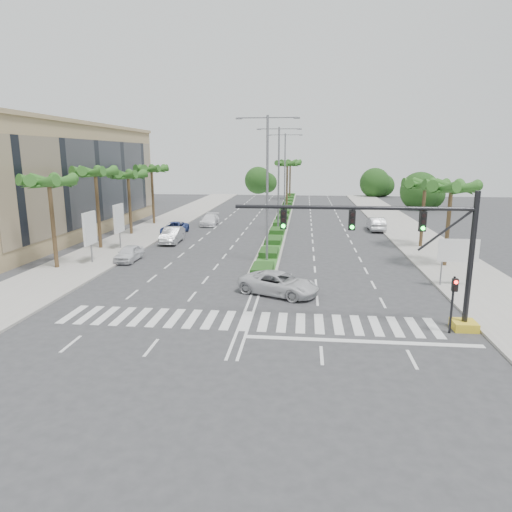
# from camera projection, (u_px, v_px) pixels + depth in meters

# --- Properties ---
(ground) EXTENTS (160.00, 160.00, 0.00)m
(ground) POSITION_uv_depth(u_px,v_px,m) (246.00, 321.00, 25.03)
(ground) COLOR #333335
(ground) RESTS_ON ground
(footpath_right) EXTENTS (6.00, 120.00, 0.15)m
(footpath_right) POSITION_uv_depth(u_px,v_px,m) (433.00, 251.00, 42.85)
(footpath_right) COLOR gray
(footpath_right) RESTS_ON ground
(footpath_left) EXTENTS (6.00, 120.00, 0.15)m
(footpath_left) POSITION_uv_depth(u_px,v_px,m) (122.00, 244.00, 46.00)
(footpath_left) COLOR gray
(footpath_left) RESTS_ON ground
(median) EXTENTS (2.20, 75.00, 0.20)m
(median) POSITION_uv_depth(u_px,v_px,m) (284.00, 215.00, 68.68)
(median) COLOR gray
(median) RESTS_ON ground
(median_grass) EXTENTS (1.80, 75.00, 0.04)m
(median_grass) POSITION_uv_depth(u_px,v_px,m) (284.00, 214.00, 68.66)
(median_grass) COLOR #23551D
(median_grass) RESTS_ON median
(building) EXTENTS (12.00, 36.00, 12.00)m
(building) POSITION_uv_depth(u_px,v_px,m) (48.00, 181.00, 51.66)
(building) COLOR tan
(building) RESTS_ON ground
(signal_gantry) EXTENTS (12.60, 1.20, 7.20)m
(signal_gantry) POSITION_uv_depth(u_px,v_px,m) (425.00, 264.00, 23.32)
(signal_gantry) COLOR gold
(signal_gantry) RESTS_ON ground
(pedestrian_signal) EXTENTS (0.28, 0.36, 3.00)m
(pedestrian_signal) POSITION_uv_depth(u_px,v_px,m) (453.00, 295.00, 22.83)
(pedestrian_signal) COLOR black
(pedestrian_signal) RESTS_ON ground
(direction_sign) EXTENTS (2.70, 0.11, 3.40)m
(direction_sign) POSITION_uv_depth(u_px,v_px,m) (458.00, 253.00, 30.85)
(direction_sign) COLOR slate
(direction_sign) RESTS_ON ground
(billboard_near) EXTENTS (0.18, 2.10, 4.35)m
(billboard_near) POSITION_uv_depth(u_px,v_px,m) (90.00, 229.00, 37.54)
(billboard_near) COLOR slate
(billboard_near) RESTS_ON ground
(billboard_far) EXTENTS (0.18, 2.10, 4.35)m
(billboard_far) POSITION_uv_depth(u_px,v_px,m) (119.00, 219.00, 43.36)
(billboard_far) COLOR slate
(billboard_far) RESTS_ON ground
(palm_left_near) EXTENTS (4.57, 4.68, 7.55)m
(palm_left_near) POSITION_uv_depth(u_px,v_px,m) (49.00, 185.00, 34.99)
(palm_left_near) COLOR brown
(palm_left_near) RESTS_ON ground
(palm_left_mid) EXTENTS (4.57, 4.68, 7.95)m
(palm_left_mid) POSITION_uv_depth(u_px,v_px,m) (95.00, 175.00, 42.67)
(palm_left_mid) COLOR brown
(palm_left_mid) RESTS_ON ground
(palm_left_far) EXTENTS (4.57, 4.68, 7.35)m
(palm_left_far) POSITION_uv_depth(u_px,v_px,m) (128.00, 177.00, 50.56)
(palm_left_far) COLOR brown
(palm_left_far) RESTS_ON ground
(palm_left_end) EXTENTS (4.57, 4.68, 7.75)m
(palm_left_end) POSITION_uv_depth(u_px,v_px,m) (152.00, 171.00, 58.25)
(palm_left_end) COLOR brown
(palm_left_end) RESTS_ON ground
(palm_right_near) EXTENTS (4.57, 4.68, 7.05)m
(palm_right_near) POSITION_uv_depth(u_px,v_px,m) (451.00, 190.00, 35.77)
(palm_right_near) COLOR brown
(palm_right_near) RESTS_ON ground
(palm_right_far) EXTENTS (4.57, 4.68, 6.75)m
(palm_right_far) POSITION_uv_depth(u_px,v_px,m) (425.00, 187.00, 43.59)
(palm_right_far) COLOR brown
(palm_right_far) RESTS_ON ground
(palm_median_a) EXTENTS (4.57, 4.68, 8.05)m
(palm_median_a) POSITION_uv_depth(u_px,v_px,m) (287.00, 165.00, 76.85)
(palm_median_a) COLOR brown
(palm_median_a) RESTS_ON ground
(palm_median_b) EXTENTS (4.57, 4.68, 8.05)m
(palm_median_b) POSITION_uv_depth(u_px,v_px,m) (290.00, 164.00, 91.41)
(palm_median_b) COLOR brown
(palm_median_b) RESTS_ON ground
(streetlight_near) EXTENTS (5.10, 0.25, 12.00)m
(streetlight_near) POSITION_uv_depth(u_px,v_px,m) (267.00, 181.00, 37.14)
(streetlight_near) COLOR slate
(streetlight_near) RESTS_ON ground
(streetlight_mid) EXTENTS (5.10, 0.25, 12.00)m
(streetlight_mid) POSITION_uv_depth(u_px,v_px,m) (279.00, 173.00, 52.67)
(streetlight_mid) COLOR slate
(streetlight_mid) RESTS_ON ground
(streetlight_far) EXTENTS (5.10, 0.25, 12.00)m
(streetlight_far) POSITION_uv_depth(u_px,v_px,m) (285.00, 169.00, 68.20)
(streetlight_far) COLOR slate
(streetlight_far) RESTS_ON ground
(car_parked_a) EXTENTS (1.63, 3.97, 1.35)m
(car_parked_a) POSITION_uv_depth(u_px,v_px,m) (129.00, 253.00, 39.03)
(car_parked_a) COLOR silver
(car_parked_a) RESTS_ON ground
(car_parked_b) EXTENTS (1.83, 4.89, 1.59)m
(car_parked_b) POSITION_uv_depth(u_px,v_px,m) (172.00, 235.00, 47.11)
(car_parked_b) COLOR #ABABAF
(car_parked_b) RESTS_ON ground
(car_parked_c) EXTENTS (2.51, 4.96, 1.34)m
(car_parked_c) POSITION_uv_depth(u_px,v_px,m) (174.00, 228.00, 52.51)
(car_parked_c) COLOR navy
(car_parked_c) RESTS_ON ground
(car_parked_d) EXTENTS (2.11, 4.91, 1.41)m
(car_parked_d) POSITION_uv_depth(u_px,v_px,m) (210.00, 220.00, 58.96)
(car_parked_d) COLOR white
(car_parked_d) RESTS_ON ground
(car_crossing) EXTENTS (5.82, 4.41, 1.47)m
(car_crossing) POSITION_uv_depth(u_px,v_px,m) (279.00, 284.00, 29.65)
(car_crossing) COLOR silver
(car_crossing) RESTS_ON ground
(car_right) EXTENTS (1.76, 4.94, 1.62)m
(car_right) POSITION_uv_depth(u_px,v_px,m) (376.00, 224.00, 54.69)
(car_right) COLOR #B9BABE
(car_right) RESTS_ON ground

